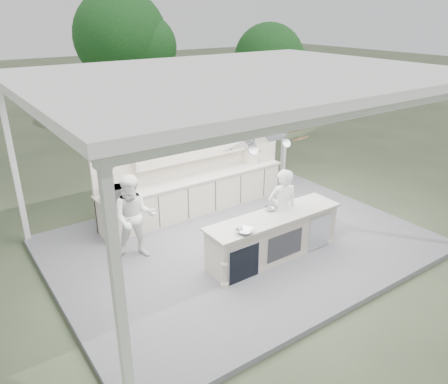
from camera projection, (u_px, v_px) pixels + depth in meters
ground at (240, 246)px, 9.92m from camera, size 90.00×90.00×0.00m
stage_deck at (240, 243)px, 9.89m from camera, size 8.00×6.00×0.12m
tent at (243, 79)px, 8.47m from camera, size 8.20×6.20×3.86m
demo_island at (273, 236)px, 9.09m from camera, size 3.10×0.79×0.95m
back_counter at (195, 195)px, 11.12m from camera, size 5.08×0.72×0.95m
back_wall_unit at (205, 153)px, 11.14m from camera, size 5.05×0.48×2.25m
tree_cluster at (77, 58)px, 15.94m from camera, size 19.55×9.40×5.85m
head_chef at (282, 209)px, 9.30m from camera, size 0.75×0.60×1.81m
sous_chef at (134, 218)px, 8.91m from camera, size 1.09×0.99×1.83m
toaster_oven at (114, 194)px, 9.56m from camera, size 0.67×0.55×0.32m
bowl_large at (245, 231)px, 8.21m from camera, size 0.43×0.43×0.08m
bowl_small at (270, 208)px, 9.15m from camera, size 0.30×0.30×0.08m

